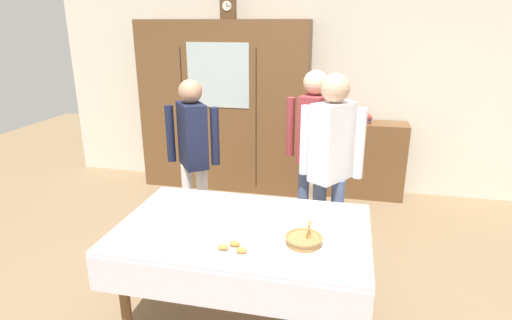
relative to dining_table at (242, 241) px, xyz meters
name	(u,v)px	position (x,y,z in m)	size (l,w,h in m)	color
ground_plane	(250,301)	(0.00, 0.24, -0.67)	(12.00, 12.00, 0.00)	#846B4C
back_wall	(298,84)	(0.00, 2.89, 0.68)	(6.40, 0.10, 2.70)	silver
dining_table	(242,241)	(0.00, 0.00, 0.00)	(1.71, 1.10, 0.76)	brown
wall_cabinet	(224,107)	(-0.90, 2.59, 0.40)	(2.13, 0.46, 2.13)	brown
mantel_clock	(228,9)	(-0.82, 2.59, 1.58)	(0.18, 0.11, 0.24)	brown
bookshelf_low	(361,159)	(0.84, 2.64, -0.19)	(1.06, 0.35, 0.94)	brown
book_stack	(364,119)	(0.84, 2.64, 0.32)	(0.18, 0.21, 0.09)	#99332D
tea_cup_center	(289,211)	(0.28, 0.29, 0.12)	(0.13, 0.13, 0.06)	white
tea_cup_mid_right	(166,196)	(-0.71, 0.34, 0.12)	(0.13, 0.13, 0.06)	white
tea_cup_front_edge	(264,207)	(0.09, 0.32, 0.12)	(0.13, 0.13, 0.06)	white
tea_cup_mid_left	(339,242)	(0.65, -0.09, 0.12)	(0.13, 0.13, 0.06)	white
bread_basket	(304,239)	(0.44, -0.12, 0.13)	(0.24, 0.24, 0.16)	#9E7542
pastry_plate	(233,250)	(0.02, -0.32, 0.11)	(0.28, 0.28, 0.05)	white
spoon_center	(185,226)	(-0.39, -0.06, 0.10)	(0.12, 0.02, 0.01)	silver
spoon_front_edge	(230,210)	(-0.16, 0.26, 0.10)	(0.12, 0.02, 0.01)	silver
spoon_back_edge	(323,227)	(0.54, 0.13, 0.10)	(0.12, 0.02, 0.01)	silver
person_behind_table_left	(331,156)	(0.54, 0.84, 0.39)	(0.52, 0.41, 1.73)	slate
person_near_right_end	(193,147)	(-0.75, 1.07, 0.31)	(0.52, 0.41, 1.61)	silver
person_behind_table_right	(313,140)	(0.34, 1.38, 0.37)	(0.52, 0.40, 1.69)	slate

